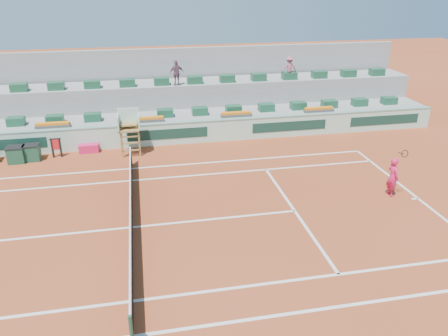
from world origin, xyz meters
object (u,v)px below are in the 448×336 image
(player_bag, at_px, (89,148))
(drink_cooler_a, at_px, (32,152))
(umpire_chair, at_px, (129,126))
(tennis_player, at_px, (393,177))

(player_bag, height_order, drink_cooler_a, drink_cooler_a)
(player_bag, distance_m, umpire_chair, 2.65)
(drink_cooler_a, bearing_deg, player_bag, 11.73)
(player_bag, height_order, tennis_player, tennis_player)
(umpire_chair, bearing_deg, player_bag, 164.80)
(umpire_chair, xyz_separation_m, drink_cooler_a, (-4.92, 0.04, -1.12))
(player_bag, relative_size, tennis_player, 0.44)
(umpire_chair, xyz_separation_m, tennis_player, (10.88, -6.95, -0.68))
(umpire_chair, bearing_deg, tennis_player, -32.57)
(drink_cooler_a, bearing_deg, umpire_chair, -0.44)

